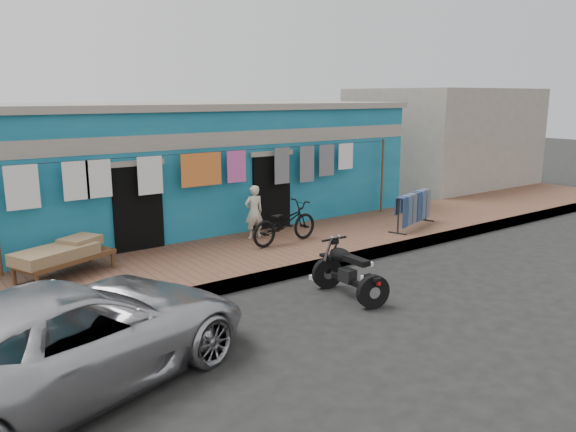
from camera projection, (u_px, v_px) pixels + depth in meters
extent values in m
plane|color=black|center=(354.00, 297.00, 10.09)|extent=(80.00, 80.00, 0.00)
cube|color=brown|center=(261.00, 253.00, 12.43)|extent=(28.00, 3.00, 0.25)
cube|color=gray|center=(301.00, 269.00, 11.29)|extent=(28.00, 0.10, 0.25)
cube|color=#136281|center=(180.00, 169.00, 15.27)|extent=(12.00, 5.00, 3.20)
cube|color=#9E9384|center=(223.00, 139.00, 13.15)|extent=(12.00, 0.14, 0.35)
cube|color=#9E9384|center=(177.00, 106.00, 14.92)|extent=(12.20, 5.20, 0.16)
cube|color=black|center=(138.00, 214.00, 12.13)|extent=(1.10, 0.10, 2.10)
cube|color=black|center=(271.00, 197.00, 14.15)|extent=(1.10, 0.10, 2.10)
cube|color=#9E9384|center=(441.00, 139.00, 21.57)|extent=(6.00, 5.00, 3.80)
cylinder|color=brown|center=(382.00, 176.00, 16.06)|extent=(0.06, 0.06, 2.10)
cylinder|color=black|center=(230.00, 151.00, 12.96)|extent=(10.00, 0.01, 0.01)
cube|color=silver|center=(22.00, 187.00, 10.44)|extent=(0.60, 0.02, 0.84)
cube|color=silver|center=(76.00, 181.00, 11.00)|extent=(0.50, 0.02, 0.77)
cube|color=silver|center=(99.00, 179.00, 11.26)|extent=(0.50, 0.02, 0.77)
cube|color=silver|center=(150.00, 175.00, 11.90)|extent=(0.55, 0.02, 0.81)
cube|color=#CC4C26|center=(201.00, 170.00, 12.60)|extent=(1.00, 0.02, 0.75)
cube|color=#C4509A|center=(236.00, 166.00, 13.13)|extent=(0.50, 0.02, 0.74)
cube|color=slate|center=(282.00, 166.00, 13.90)|extent=(0.45, 0.02, 0.90)
cube|color=slate|center=(307.00, 164.00, 14.36)|extent=(0.45, 0.02, 0.93)
cube|color=slate|center=(327.00, 160.00, 14.73)|extent=(0.50, 0.02, 0.82)
cube|color=silver|center=(346.00, 156.00, 15.11)|extent=(0.50, 0.02, 0.70)
imported|color=silver|center=(70.00, 335.00, 6.84)|extent=(5.35, 3.61, 1.38)
imported|color=beige|center=(254.00, 212.00, 13.17)|extent=(0.49, 0.35, 1.26)
imported|color=black|center=(284.00, 218.00, 12.72)|extent=(1.84, 0.78, 1.16)
cube|color=silver|center=(315.00, 277.00, 11.08)|extent=(0.21, 0.17, 0.09)
cube|color=silver|center=(369.00, 264.00, 11.93)|extent=(0.19, 0.22, 0.09)
cube|color=silver|center=(367.00, 279.00, 10.95)|extent=(0.26, 0.28, 0.09)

